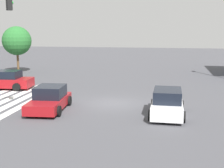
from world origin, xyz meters
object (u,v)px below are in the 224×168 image
at_px(car_2, 6,81).
at_px(car_1, 167,103).
at_px(car_0, 49,99).
at_px(tree_corner_b, 17,41).

bearing_deg(car_2, car_1, 151.85).
distance_m(car_0, car_1, 7.55).
distance_m(car_2, tree_corner_b, 10.38).
bearing_deg(tree_corner_b, car_2, 20.53).
relative_size(car_1, tree_corner_b, 0.80).
xyz_separation_m(car_0, car_2, (-6.14, -6.47, 0.03)).
xyz_separation_m(car_0, tree_corner_b, (-15.43, -9.95, 3.09)).
relative_size(car_0, car_2, 0.93).
bearing_deg(tree_corner_b, car_1, 48.59).
relative_size(car_2, tree_corner_b, 0.89).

